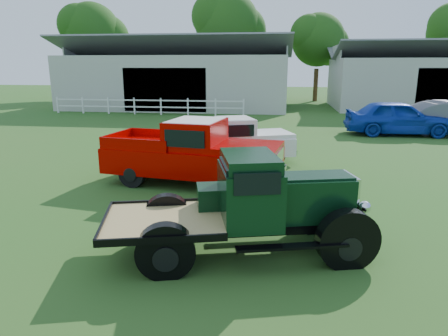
% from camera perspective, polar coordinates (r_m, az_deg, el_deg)
% --- Properties ---
extents(ground, '(120.00, 120.00, 0.00)m').
position_cam_1_polar(ground, '(9.02, -2.32, -8.33)').
color(ground, '#245A1A').
extents(shed_left, '(18.80, 10.20, 5.60)m').
position_cam_1_polar(shed_left, '(35.23, -6.29, 13.28)').
color(shed_left, '#9D9D9D').
rests_on(shed_left, ground).
extents(shed_right, '(16.80, 9.20, 5.20)m').
position_cam_1_polar(shed_right, '(37.35, 28.00, 11.47)').
color(shed_right, '#9D9D9D').
rests_on(shed_right, ground).
extents(fence_rail, '(14.20, 0.16, 1.20)m').
position_cam_1_polar(fence_rail, '(29.88, -10.86, 8.68)').
color(fence_rail, white).
rests_on(fence_rail, ground).
extents(tree_a, '(6.30, 6.30, 10.50)m').
position_cam_1_polar(tree_a, '(45.59, -18.22, 16.01)').
color(tree_a, '#224C10').
rests_on(tree_a, ground).
extents(tree_b, '(6.90, 6.90, 11.50)m').
position_cam_1_polar(tree_b, '(42.60, 0.43, 17.53)').
color(tree_b, '#224C10').
rests_on(tree_b, ground).
extents(tree_c, '(5.40, 5.40, 9.00)m').
position_cam_1_polar(tree_c, '(41.34, 13.18, 15.52)').
color(tree_c, '#224C10').
rests_on(tree_c, ground).
extents(vintage_flatbed, '(5.20, 3.10, 1.93)m').
position_cam_1_polar(vintage_flatbed, '(7.50, 2.84, -5.28)').
color(vintage_flatbed, black).
rests_on(vintage_flatbed, ground).
extents(red_pickup, '(5.66, 2.88, 1.97)m').
position_cam_1_polar(red_pickup, '(11.97, -4.45, 2.34)').
color(red_pickup, '#AF0100').
rests_on(red_pickup, ground).
extents(white_pickup, '(4.77, 3.19, 1.63)m').
position_cam_1_polar(white_pickup, '(14.50, 1.24, 3.83)').
color(white_pickup, white).
rests_on(white_pickup, ground).
extents(misc_car_blue, '(5.23, 2.14, 1.78)m').
position_cam_1_polar(misc_car_blue, '(22.43, 23.61, 6.61)').
color(misc_car_blue, '#1035A8').
rests_on(misc_car_blue, ground).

